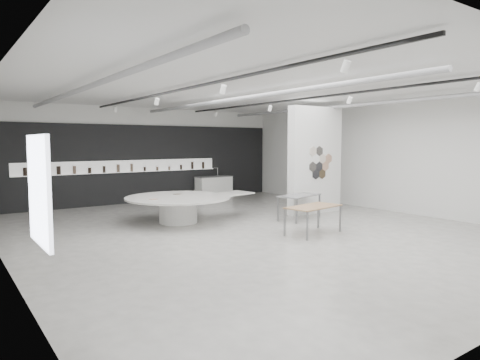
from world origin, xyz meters
TOP-DOWN VIEW (x-y plane):
  - room at (-0.09, -0.00)m, footprint 12.02×14.02m
  - back_wall_display at (-0.08, 6.93)m, footprint 11.80×0.27m
  - partition_column at (3.50, 1.00)m, footprint 2.20×0.38m
  - display_island at (-1.08, 2.07)m, footprint 4.36×3.62m
  - sample_table_wood at (1.03, -1.39)m, footprint 1.69×1.04m
  - sample_table_stone at (2.22, 0.40)m, footprint 1.65×1.13m
  - kitchen_counter at (2.89, 6.51)m, footprint 1.66×0.69m

SIDE VIEW (x-z plane):
  - kitchen_counter at x=2.89m, z-range -0.18..1.12m
  - display_island at x=-1.08m, z-range 0.12..0.92m
  - sample_table_wood at x=1.03m, z-range 0.32..1.06m
  - sample_table_stone at x=2.22m, z-range 0.32..1.09m
  - back_wall_display at x=-0.08m, z-range -0.01..3.09m
  - partition_column at x=3.50m, z-range 0.00..3.60m
  - room at x=-0.09m, z-range 0.16..3.98m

